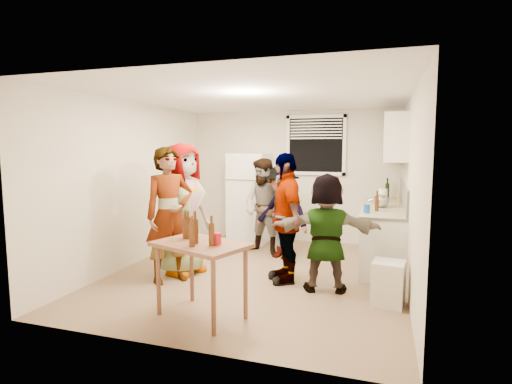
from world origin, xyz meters
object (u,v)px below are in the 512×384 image
(refrigerator, at_px, (249,198))
(serving_table, at_px, (202,316))
(kettle, at_px, (380,207))
(guest_back_left, at_px, (265,253))
(guest_stripe, at_px, (171,281))
(trash_bin, at_px, (388,284))
(guest_back_right, at_px, (282,258))
(wine_bottle, at_px, (387,199))
(beer_bottle_counter, at_px, (377,211))
(beer_bottle_table, at_px, (195,243))
(red_cup, at_px, (217,244))
(guest_grey, at_px, (184,273))
(guest_orange, at_px, (325,290))
(guest_black, at_px, (285,281))
(blue_cup, at_px, (367,213))

(refrigerator, distance_m, serving_table, 3.59)
(kettle, bearing_deg, guest_back_left, -162.77)
(guest_stripe, bearing_deg, guest_back_left, 14.34)
(trash_bin, height_order, guest_back_right, trash_bin)
(wine_bottle, relative_size, trash_bin, 0.55)
(beer_bottle_counter, height_order, beer_bottle_table, beer_bottle_counter)
(serving_table, bearing_deg, kettle, 55.05)
(red_cup, xyz_separation_m, guest_grey, (-1.09, 1.31, -0.81))
(wine_bottle, height_order, serving_table, wine_bottle)
(guest_stripe, bearing_deg, serving_table, -96.42)
(wine_bottle, bearing_deg, kettle, -95.52)
(refrigerator, distance_m, guest_grey, 2.32)
(guest_back_right, bearing_deg, guest_stripe, -105.36)
(beer_bottle_counter, relative_size, guest_orange, 0.15)
(kettle, relative_size, guest_back_right, 0.17)
(serving_table, height_order, guest_orange, serving_table)
(beer_bottle_counter, height_order, serving_table, beer_bottle_counter)
(guest_grey, bearing_deg, trash_bin, -79.72)
(beer_bottle_counter, bearing_deg, serving_table, -128.63)
(guest_grey, bearing_deg, wine_bottle, -33.12)
(guest_stripe, height_order, guest_back_left, guest_back_left)
(beer_bottle_counter, bearing_deg, guest_back_left, 164.76)
(serving_table, relative_size, guest_back_right, 0.63)
(guest_grey, bearing_deg, beer_bottle_counter, -54.16)
(beer_bottle_table, height_order, guest_black, beer_bottle_table)
(serving_table, bearing_deg, beer_bottle_counter, 51.37)
(trash_bin, distance_m, guest_stripe, 2.81)
(refrigerator, bearing_deg, red_cup, -76.86)
(trash_bin, height_order, red_cup, red_cup)
(beer_bottle_counter, relative_size, beer_bottle_table, 0.87)
(serving_table, height_order, beer_bottle_table, beer_bottle_table)
(guest_orange, bearing_deg, guest_stripe, -2.08)
(wine_bottle, distance_m, serving_table, 4.16)
(guest_back_right, bearing_deg, blue_cup, -0.49)
(guest_grey, height_order, guest_orange, guest_grey)
(guest_grey, xyz_separation_m, guest_black, (1.47, 0.11, 0.00))
(kettle, height_order, guest_orange, kettle)
(beer_bottle_counter, bearing_deg, blue_cup, -122.27)
(wine_bottle, xyz_separation_m, serving_table, (-1.89, -3.59, -0.90))
(trash_bin, xyz_separation_m, guest_black, (-1.33, 0.46, -0.25))
(blue_cup, relative_size, beer_bottle_table, 0.47)
(kettle, bearing_deg, guest_grey, -134.08)
(guest_back_left, bearing_deg, wine_bottle, 42.43)
(guest_back_left, height_order, guest_black, guest_back_left)
(kettle, relative_size, guest_orange, 0.18)
(wine_bottle, height_order, guest_stripe, wine_bottle)
(wine_bottle, bearing_deg, beer_bottle_counter, -96.03)
(wine_bottle, height_order, trash_bin, wine_bottle)
(beer_bottle_counter, height_order, guest_back_right, beer_bottle_counter)
(beer_bottle_counter, bearing_deg, guest_grey, -161.47)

